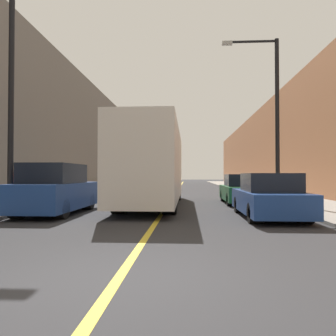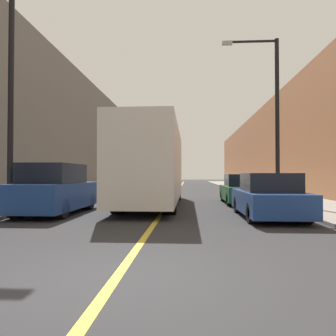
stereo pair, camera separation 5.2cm
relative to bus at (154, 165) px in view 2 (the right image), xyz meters
The scene contains 13 objects.
ground_plane 11.15m from the bus, 86.66° to the right, with size 200.00×200.00×0.00m, color #2D2D30.
sidewalk_left 20.10m from the bus, 107.99° to the left, with size 3.63×72.00×0.11m, color gray.
sidewalk_right 20.53m from the bus, 68.59° to the left, with size 3.63×72.00×0.11m, color gray.
building_row_left 21.77m from the bus, 117.70° to the left, with size 4.00×72.00×10.73m, color #66605B.
building_row_right 22.25m from the bus, 59.36° to the left, with size 4.00×72.00×8.56m, color #B2724C.
road_center_line 19.14m from the bus, 88.07° to the left, with size 0.16×72.00×0.01m, color gold.
bus is the anchor object (origin of this frame).
parked_suv_left 4.94m from the bus, 133.40° to the right, with size 1.89×4.75×1.87m.
car_right_near 6.17m from the bus, 43.78° to the right, with size 1.87×4.47×1.51m.
car_right_mid 4.73m from the bus, 16.95° to the left, with size 1.85×4.47×1.49m.
street_lamp_left 6.83m from the bus, 136.32° to the right, with size 2.75×0.24×8.47m.
street_lamp_right 6.36m from the bus, ahead, with size 2.75×0.24×7.97m.
pedestrian 6.12m from the bus, 159.78° to the right, with size 0.38×0.24×1.71m.
Camera 2 is at (1.03, -4.50, 1.45)m, focal length 35.00 mm.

